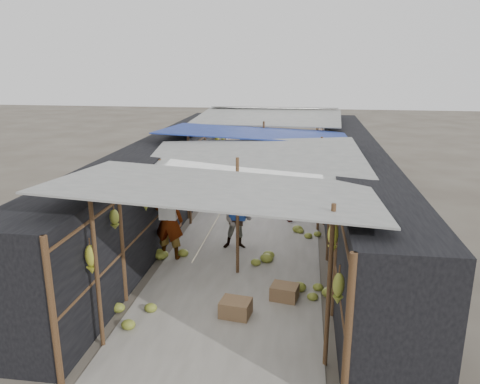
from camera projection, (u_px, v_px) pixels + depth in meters
The scene contains 14 objects.
ground at pixel (210, 355), 7.46m from camera, with size 80.00×80.00×0.00m, color #6B6356.
aisle_slab at pixel (255, 221), 13.65m from camera, with size 3.60×16.00×0.02m, color #9E998E.
stall_left at pixel (164, 180), 13.70m from camera, with size 1.40×15.00×2.30m, color black.
stall_right at pixel (352, 187), 12.98m from camera, with size 1.40×15.00×2.30m, color black.
crate_near at pixel (236, 308), 8.53m from camera, with size 0.54×0.43×0.33m, color #8B6746.
crate_mid at pixel (284, 292), 9.13m from camera, with size 0.51×0.41×0.31m, color #8B6746.
crate_back at pixel (219, 202), 15.02m from camera, with size 0.42×0.34×0.27m, color #8B6746.
black_basin at pixel (313, 185), 17.32m from camera, with size 0.54×0.54×0.16m, color black.
vendor_elderly at pixel (169, 220), 10.84m from camera, with size 0.69×0.45×1.90m, color silver.
shopper_blue at pixel (237, 220), 11.50m from camera, with size 0.71×0.55×1.46m, color #2055A0.
vendor_seated at pixel (290, 205), 13.47m from camera, with size 0.66×0.38×1.02m, color #4D4843.
market_canopy at pixel (258, 137), 13.32m from camera, with size 5.62×15.20×2.77m.
hanging_bananas at pixel (258, 165), 13.23m from camera, with size 3.95×14.05×0.76m.
floor_bananas at pixel (245, 224), 12.92m from camera, with size 4.08×11.18×0.34m.
Camera 1 is at (1.37, -6.34, 4.52)m, focal length 35.00 mm.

